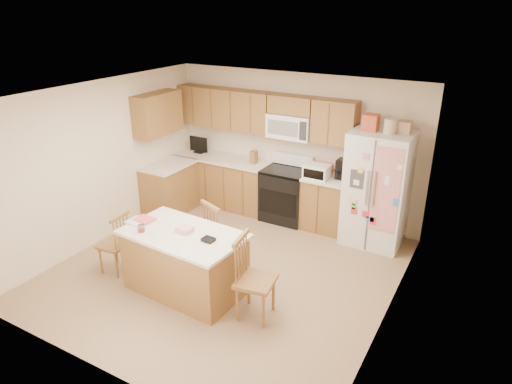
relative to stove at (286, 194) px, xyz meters
The scene contains 9 objects.
ground 1.99m from the stove, 90.00° to the right, with size 4.50×4.50×0.00m, color #94724D.
room_shell 2.16m from the stove, 90.00° to the right, with size 4.60×4.60×2.52m.
cabinetry 1.09m from the stove, behind, with size 3.36×1.56×2.15m.
stove is the anchor object (origin of this frame).
refrigerator 1.63m from the stove, ahead, with size 0.90×0.79×2.04m.
island 2.60m from the stove, 94.50° to the right, with size 1.67×1.01×0.95m.
windsor_chair_left 3.01m from the stove, 116.35° to the right, with size 0.40×0.42×0.90m.
windsor_chair_back 1.86m from the stove, 94.24° to the right, with size 0.56×0.55×1.01m.
windsor_chair_right 2.75m from the stove, 72.25° to the right, with size 0.50×0.52×1.06m.
Camera 1 is at (3.11, -4.67, 3.56)m, focal length 32.00 mm.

